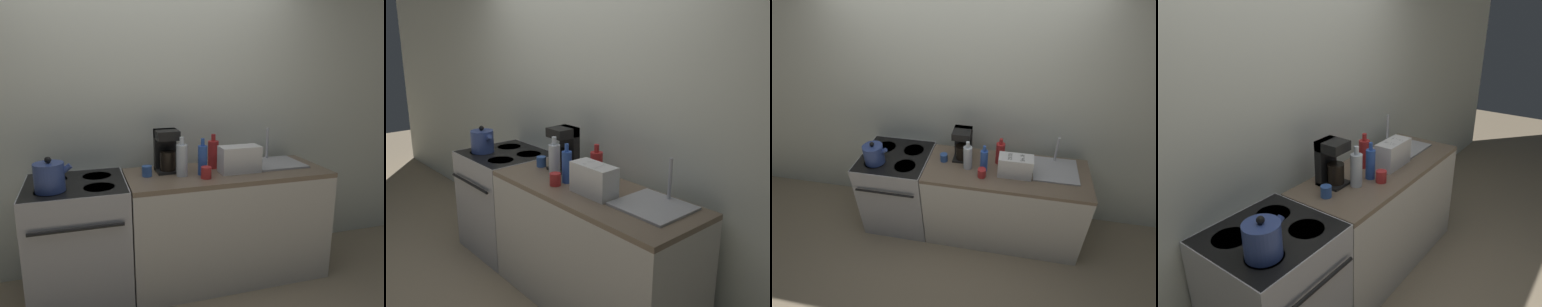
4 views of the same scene
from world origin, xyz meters
TOP-DOWN VIEW (x-y plane):
  - ground_plane at (0.00, 0.00)m, footprint 12.00×12.00m
  - wall_back at (0.00, 0.72)m, footprint 8.00×0.05m
  - stove at (-0.59, 0.33)m, footprint 0.70×0.70m
  - counter_block at (0.56, 0.31)m, footprint 1.58×0.62m
  - kettle at (-0.74, 0.20)m, footprint 0.25×0.20m
  - toaster at (0.64, 0.25)m, footprint 0.32×0.15m
  - coffee_maker at (0.10, 0.44)m, footprint 0.17×0.19m
  - sink_tray at (1.02, 0.39)m, footprint 0.42×0.38m
  - bottle_red at (0.48, 0.42)m, footprint 0.09×0.09m
  - bottle_blue at (0.34, 0.27)m, footprint 0.07×0.07m
  - bottle_clear at (0.18, 0.28)m, footprint 0.09×0.09m
  - cup_blue at (-0.07, 0.35)m, footprint 0.07×0.07m
  - cup_red at (0.34, 0.17)m, footprint 0.08×0.08m

SIDE VIEW (x-z plane):
  - ground_plane at x=0.00m, z-range 0.00..0.00m
  - counter_block at x=0.56m, z-range 0.00..0.89m
  - stove at x=-0.59m, z-range 0.01..0.91m
  - sink_tray at x=1.02m, z-range 0.77..1.05m
  - cup_blue at x=-0.07m, z-range 0.89..0.97m
  - cup_red at x=0.34m, z-range 0.89..0.98m
  - kettle at x=-0.74m, z-range 0.87..1.11m
  - toaster at x=0.64m, z-range 0.90..1.10m
  - bottle_red at x=0.48m, z-range 0.87..1.15m
  - bottle_blue at x=0.34m, z-range 0.87..1.15m
  - bottle_clear at x=0.18m, z-range 0.87..1.17m
  - coffee_maker at x=0.10m, z-range 0.90..1.23m
  - wall_back at x=0.00m, z-range 0.00..2.60m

